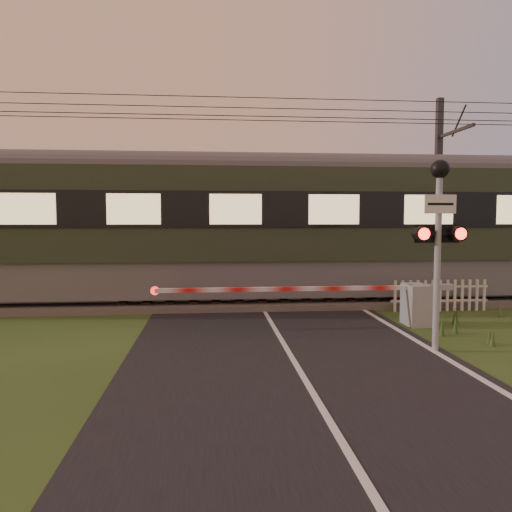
{
  "coord_description": "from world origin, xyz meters",
  "views": [
    {
      "loc": [
        -1.45,
        -8.42,
        2.51
      ],
      "look_at": [
        -0.39,
        3.2,
        1.66
      ],
      "focal_mm": 35.0,
      "sensor_mm": 36.0,
      "label": 1
    }
  ],
  "objects": [
    {
      "name": "ground",
      "position": [
        0.0,
        0.0,
        0.0
      ],
      "size": [
        160.0,
        160.0,
        0.0
      ],
      "primitive_type": "plane",
      "color": "#2F461B",
      "rests_on": "ground"
    },
    {
      "name": "road",
      "position": [
        0.02,
        -0.23,
        0.01
      ],
      "size": [
        6.0,
        140.0,
        0.03
      ],
      "color": "black",
      "rests_on": "ground"
    },
    {
      "name": "track_bed",
      "position": [
        0.0,
        6.5,
        0.07
      ],
      "size": [
        140.0,
        3.4,
        0.39
      ],
      "color": "#47423D",
      "rests_on": "ground"
    },
    {
      "name": "overhead_wires",
      "position": [
        0.0,
        6.5,
        5.72
      ],
      "size": [
        120.0,
        0.62,
        0.62
      ],
      "color": "black",
      "rests_on": "ground"
    },
    {
      "name": "boom_gate",
      "position": [
        3.0,
        2.92,
        0.56
      ],
      "size": [
        7.11,
        0.75,
        1.0
      ],
      "color": "gray",
      "rests_on": "ground"
    },
    {
      "name": "crossing_signal",
      "position": [
        2.8,
        0.56,
        2.49
      ],
      "size": [
        0.92,
        0.37,
        3.62
      ],
      "color": "gray",
      "rests_on": "ground"
    },
    {
      "name": "picket_fence",
      "position": [
        4.81,
        4.6,
        0.44
      ],
      "size": [
        2.75,
        0.07,
        0.87
      ],
      "color": "silver",
      "rests_on": "ground"
    },
    {
      "name": "catenary_mast",
      "position": [
        6.63,
        8.72,
        3.53
      ],
      "size": [
        0.21,
        2.46,
        6.78
      ],
      "color": "#2D2D30",
      "rests_on": "ground"
    }
  ]
}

